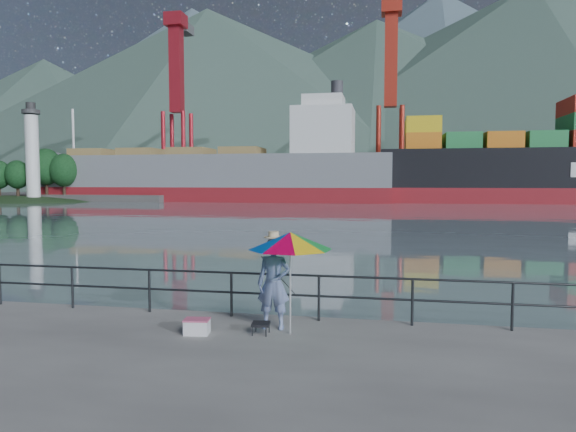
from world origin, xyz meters
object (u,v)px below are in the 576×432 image
Objects in this scene: cooler_bag at (197,327)px; bulk_carrier at (222,174)px; beach_umbrella at (290,241)px; fisherman at (274,284)px.

bulk_carrier reaches higher than cooler_bag.
bulk_carrier is at bearing 100.91° from cooler_bag.
bulk_carrier is (-23.86, 68.49, 2.16)m from beach_umbrella.
bulk_carrier is (-22.01, 68.85, 3.91)m from cooler_bag.
cooler_bag is 72.39m from bulk_carrier.
beach_umbrella is at bearing 4.31° from cooler_bag.
cooler_bag is 0.01× the size of bulk_carrier.
beach_umbrella is at bearing -39.96° from fisherman.
bulk_carrier reaches higher than fisherman.
beach_umbrella reaches higher than cooler_bag.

